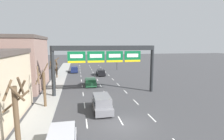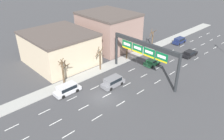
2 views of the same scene
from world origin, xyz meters
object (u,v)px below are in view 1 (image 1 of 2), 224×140
Objects in this scene: car_black at (101,72)px; tree_bare_furthest at (16,111)px; car_green at (90,82)px; tree_bare_closest at (44,86)px; sign_gantry at (105,57)px; suv_grey at (102,103)px; suv_navy at (74,69)px; traffic_light_near_gantry at (117,58)px; tree_bare_third at (56,67)px; tree_bare_second at (54,75)px.

tree_bare_furthest is (-9.64, -28.37, 2.15)m from car_black.
car_green is 11.62m from tree_bare_closest.
suv_grey is (-1.45, -6.67, -4.64)m from sign_gantry.
suv_navy is at bearing 137.45° from car_black.
car_black is 9.84m from traffic_light_near_gantry.
tree_bare_furthest is (-6.78, -6.00, 1.89)m from suv_grey.
sign_gantry is 15.36m from tree_bare_furthest.
traffic_light_near_gantry is (7.10, 23.30, -2.30)m from sign_gantry.
sign_gantry is at bearing -95.12° from car_black.
sign_gantry reaches higher than suv_grey.
tree_bare_third is (-15.68, -9.03, -0.79)m from traffic_light_near_gantry.
tree_bare_furthest is at bearing -91.67° from tree_bare_second.
suv_grey is 9.25m from tree_bare_furthest.
tree_bare_third is at bearing 108.81° from suv_grey.
car_green is (-1.82, 5.53, -4.90)m from sign_gantry.
tree_bare_third is at bearing 94.50° from tree_bare_second.
tree_bare_third is at bearing 121.02° from sign_gantry.
suv_navy is 0.91× the size of car_black.
suv_grey is at bearing -58.77° from tree_bare_second.
tree_bare_third is (-6.77, 8.74, 1.81)m from car_green.
sign_gantry is 3.86× the size of car_green.
suv_navy is 34.34m from tree_bare_furthest.
traffic_light_near_gantry is (8.55, 29.97, 2.34)m from suv_grey.
tree_bare_second is 1.05× the size of tree_bare_third.
tree_bare_furthest is (-8.23, -12.67, -2.75)m from sign_gantry.
suv_navy is 0.94× the size of tree_bare_third.
traffic_light_near_gantry is 0.92× the size of tree_bare_closest.
tree_bare_closest reaches higher than suv_grey.
tree_bare_third is 26.95m from tree_bare_furthest.
car_green is 6.44m from tree_bare_second.
tree_bare_furthest reaches higher than suv_grey.
car_green is 0.85× the size of traffic_light_near_gantry.
tree_bare_closest is (-3.12, -25.60, 1.70)m from suv_navy.
sign_gantry is at bearing -58.98° from tree_bare_third.
tree_bare_third is (-3.73, -7.17, 1.66)m from suv_navy.
suv_navy is at bearing 62.52° from tree_bare_third.
suv_navy is 0.79× the size of tree_bare_furthest.
car_black is at bearing 72.41° from car_green.
tree_bare_second reaches higher than suv_navy.
suv_grey reaches higher than car_black.
car_black is 30.04m from tree_bare_furthest.
traffic_light_near_gantry reaches higher than suv_grey.
tree_bare_furthest is (-15.33, -35.97, -0.45)m from traffic_light_near_gantry.
car_green is at bearing 16.94° from tree_bare_second.
tree_bare_second is (-14.85, -19.58, -0.87)m from traffic_light_near_gantry.
tree_bare_second reaches higher than traffic_light_near_gantry.
tree_bare_second is (-6.30, 10.39, 1.47)m from suv_grey.
tree_bare_closest reaches higher than suv_navy.
tree_bare_third reaches higher than car_black.
sign_gantry is 3.39× the size of suv_grey.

